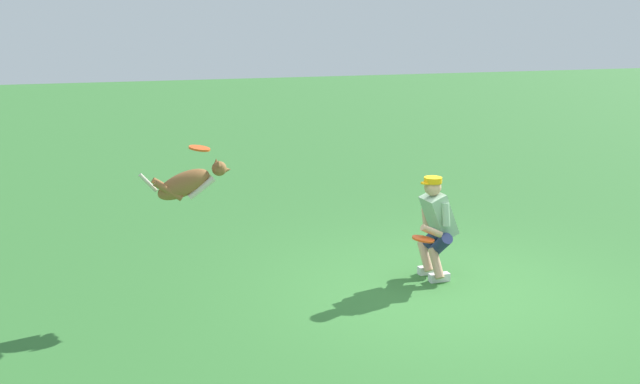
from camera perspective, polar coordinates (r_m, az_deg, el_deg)
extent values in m
plane|color=#357232|center=(8.66, 9.96, -7.95)|extent=(60.00, 60.00, 0.00)
cube|color=silver|center=(9.23, 8.62, -6.18)|extent=(0.26, 0.10, 0.10)
cylinder|color=tan|center=(9.14, 8.39, -5.10)|extent=(0.13, 0.31, 0.37)
cylinder|color=navy|center=(9.08, 8.84, -3.75)|extent=(0.17, 0.41, 0.37)
cube|color=silver|center=(9.00, 9.50, -6.74)|extent=(0.26, 0.10, 0.10)
cylinder|color=tan|center=(8.91, 9.27, -5.64)|extent=(0.13, 0.31, 0.37)
cylinder|color=navy|center=(8.89, 9.59, -4.18)|extent=(0.17, 0.41, 0.37)
cube|color=#95BA96|center=(8.90, 9.46, -1.82)|extent=(0.42, 0.36, 0.58)
cylinder|color=#95BA96|center=(9.04, 8.74, -1.15)|extent=(0.10, 0.14, 0.29)
cylinder|color=#95BA96|center=(8.71, 10.02, -1.79)|extent=(0.10, 0.14, 0.29)
cylinder|color=tan|center=(8.65, 8.90, -3.10)|extent=(0.29, 0.10, 0.19)
cylinder|color=tan|center=(9.08, 8.42, -2.12)|extent=(0.09, 0.15, 0.27)
sphere|color=tan|center=(8.76, 8.99, 0.38)|extent=(0.21, 0.21, 0.21)
cylinder|color=#ECAB11|center=(8.74, 9.01, 0.95)|extent=(0.22, 0.22, 0.07)
cylinder|color=#ECAB11|center=(8.70, 8.43, 0.71)|extent=(0.12, 0.12, 0.02)
ellipsoid|color=#906033|center=(8.18, -10.83, 0.60)|extent=(0.69, 0.30, 0.47)
ellipsoid|color=beige|center=(8.22, -9.65, 0.52)|extent=(0.13, 0.18, 0.16)
sphere|color=#906033|center=(8.22, -8.05, 1.87)|extent=(0.17, 0.17, 0.17)
cone|color=#906033|center=(8.25, -7.44, 1.78)|extent=(0.09, 0.09, 0.09)
cone|color=#906033|center=(8.15, -8.13, 2.30)|extent=(0.06, 0.06, 0.07)
cone|color=#906033|center=(8.26, -8.29, 2.44)|extent=(0.06, 0.06, 0.07)
cylinder|color=beige|center=(8.15, -9.43, 0.32)|extent=(0.33, 0.09, 0.26)
cylinder|color=beige|center=(8.30, -9.64, 0.56)|extent=(0.33, 0.09, 0.26)
cylinder|color=#906033|center=(8.09, -12.03, 0.10)|extent=(0.33, 0.09, 0.26)
cylinder|color=#906033|center=(8.24, -12.20, 0.35)|extent=(0.33, 0.09, 0.26)
cylinder|color=beige|center=(8.12, -13.57, 0.72)|extent=(0.20, 0.05, 0.23)
cylinder|color=#ED5219|center=(8.14, -9.61, 3.46)|extent=(0.29, 0.29, 0.07)
cylinder|color=#EF4B17|center=(8.60, 8.24, -3.74)|extent=(0.31, 0.31, 0.07)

